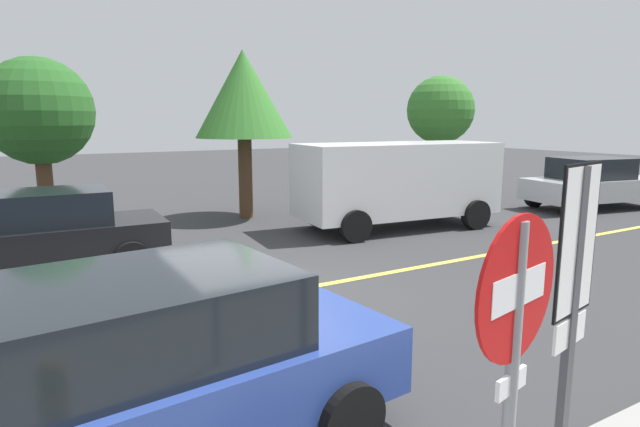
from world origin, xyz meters
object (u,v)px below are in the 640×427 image
(car_blue_near_curb, at_px, (130,371))
(car_silver_crossing, at_px, (593,183))
(stop_sign, at_px, (513,358))
(car_black_approaching, at_px, (36,233))
(white_van, at_px, (398,180))
(tree_left_verge, at_px, (39,113))
(tree_centre_verge, at_px, (243,96))
(speed_limit_sign, at_px, (574,280))
(tree_right_verge, at_px, (440,110))

(car_blue_near_curb, bearing_deg, car_silver_crossing, 20.65)
(stop_sign, bearing_deg, car_black_approaching, 101.84)
(white_van, xyz_separation_m, car_blue_near_curb, (-7.87, -6.45, -0.47))
(white_van, height_order, tree_left_verge, tree_left_verge)
(stop_sign, xyz_separation_m, white_van, (6.44, 8.94, -0.33))
(car_black_approaching, height_order, car_silver_crossing, car_silver_crossing)
(tree_left_verge, height_order, tree_centre_verge, tree_centre_verge)
(white_van, distance_m, car_blue_near_curb, 10.19)
(car_silver_crossing, bearing_deg, car_blue_near_curb, -159.35)
(tree_centre_verge, bearing_deg, speed_limit_sign, -102.47)
(car_blue_near_curb, bearing_deg, tree_centre_verge, 62.79)
(car_silver_crossing, bearing_deg, speed_limit_sign, -148.27)
(car_blue_near_curb, relative_size, tree_centre_verge, 1.01)
(stop_sign, distance_m, white_van, 11.02)
(car_silver_crossing, relative_size, tree_left_verge, 1.12)
(car_silver_crossing, xyz_separation_m, tree_centre_verge, (-10.06, 4.12, 2.63))
(white_van, relative_size, tree_centre_verge, 1.14)
(white_van, distance_m, tree_centre_verge, 4.90)
(car_blue_near_curb, bearing_deg, tree_left_verge, 90.24)
(tree_left_verge, distance_m, tree_right_verge, 12.93)
(stop_sign, relative_size, speed_limit_sign, 0.93)
(stop_sign, distance_m, car_silver_crossing, 15.95)
(tree_left_verge, bearing_deg, stop_sign, -83.12)
(car_black_approaching, xyz_separation_m, car_silver_crossing, (15.52, -0.66, 0.03))
(tree_left_verge, bearing_deg, white_van, -22.57)
(stop_sign, relative_size, car_black_approaching, 0.51)
(tree_right_verge, bearing_deg, stop_sign, -131.73)
(car_silver_crossing, relative_size, car_blue_near_curb, 0.99)
(car_black_approaching, height_order, car_blue_near_curb, car_blue_near_curb)
(car_blue_near_curb, distance_m, tree_left_verge, 9.97)
(tree_left_verge, distance_m, tree_centre_verge, 5.11)
(stop_sign, bearing_deg, tree_right_verge, 48.27)
(white_van, relative_size, car_silver_crossing, 1.14)
(speed_limit_sign, height_order, tree_left_verge, tree_left_verge)
(car_silver_crossing, xyz_separation_m, tree_left_verge, (-15.14, 4.05, 2.13))
(stop_sign, height_order, white_van, stop_sign)
(speed_limit_sign, xyz_separation_m, tree_left_verge, (-2.44, 11.90, 1.18))
(stop_sign, distance_m, tree_centre_verge, 12.95)
(speed_limit_sign, bearing_deg, tree_centre_verge, 77.53)
(speed_limit_sign, distance_m, tree_right_verge, 16.36)
(speed_limit_sign, relative_size, white_van, 0.47)
(speed_limit_sign, xyz_separation_m, car_black_approaching, (-2.81, 8.51, -0.98))
(car_silver_crossing, bearing_deg, tree_right_verge, 115.65)
(stop_sign, height_order, tree_left_verge, tree_left_verge)
(speed_limit_sign, height_order, car_blue_near_curb, speed_limit_sign)
(speed_limit_sign, distance_m, car_blue_near_curb, 3.37)
(stop_sign, distance_m, tree_right_verge, 17.25)
(tree_centre_verge, relative_size, tree_right_verge, 1.08)
(stop_sign, xyz_separation_m, tree_centre_verge, (3.61, 12.30, 1.85))
(white_van, height_order, car_black_approaching, white_van)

